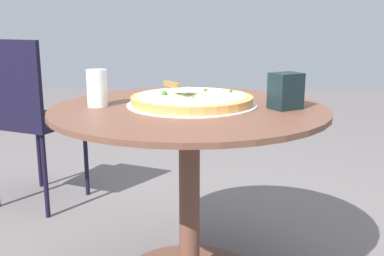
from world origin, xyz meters
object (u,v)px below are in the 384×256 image
at_px(pizza_on_tray, 192,100).
at_px(patio_chair_near, 27,111).
at_px(patio_table, 189,161).
at_px(drinking_cup, 97,88).
at_px(pizza_server, 179,87).
at_px(napkin_dispenser, 286,91).

xyz_separation_m(pizza_on_tray, patio_chair_near, (0.88, -0.70, -0.18)).
bearing_deg(patio_table, drinking_cup, 0.70).
bearing_deg(pizza_server, patio_table, 115.74).
bearing_deg(drinking_cup, napkin_dispenser, 177.88).
distance_m(pizza_server, napkin_dispenser, 0.39).
distance_m(napkin_dispenser, patio_chair_near, 1.44).
relative_size(pizza_on_tray, pizza_server, 2.28).
distance_m(drinking_cup, patio_chair_near, 0.95).
relative_size(napkin_dispenser, patio_chair_near, 0.14).
bearing_deg(pizza_on_tray, pizza_server, -46.39).
height_order(patio_table, pizza_server, pizza_server).
height_order(pizza_on_tray, patio_chair_near, patio_chair_near).
bearing_deg(napkin_dispenser, pizza_on_tray, -42.20).
relative_size(patio_table, pizza_server, 4.74).
xyz_separation_m(patio_table, pizza_on_tray, (-0.01, -0.03, 0.22)).
bearing_deg(pizza_on_tray, patio_chair_near, -38.62).
distance_m(pizza_on_tray, pizza_server, 0.08).
relative_size(pizza_server, napkin_dispenser, 1.67).
bearing_deg(pizza_on_tray, drinking_cup, 6.57).
relative_size(patio_table, napkin_dispenser, 7.89).
distance_m(drinking_cup, napkin_dispenser, 0.65).
bearing_deg(patio_chair_near, pizza_on_tray, 141.38).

